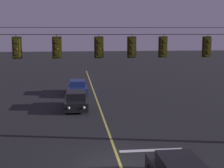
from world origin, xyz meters
name	(u,v)px	position (x,y,z in m)	size (l,w,h in m)	color
ground_plane	(120,165)	(0.00, 0.00, 0.00)	(180.00, 180.00, 0.00)	black
lane_centre_stripe	(104,119)	(0.00, 8.40, 0.00)	(0.14, 60.00, 0.01)	#D1C64C
stop_bar_paint	(151,150)	(1.90, 1.80, 0.00)	(3.40, 0.36, 0.01)	silver
signal_span_assembly	(114,77)	(0.00, 2.40, 3.87)	(15.82, 0.32, 7.45)	#38281C
traffic_light_leftmost	(16,48)	(-4.90, 2.39, 5.40)	(0.48, 0.41, 1.22)	black
traffic_light_left_inner	(57,48)	(-2.92, 2.39, 5.40)	(0.48, 0.41, 1.22)	black
traffic_light_centre	(99,47)	(-0.78, 2.39, 5.40)	(0.48, 0.41, 1.22)	black
traffic_light_right_inner	(132,47)	(0.94, 2.39, 5.40)	(0.48, 0.41, 1.22)	black
traffic_light_rightmost	(164,47)	(2.60, 2.39, 5.40)	(0.48, 0.41, 1.22)	black
traffic_light_far_right	(208,47)	(4.99, 2.39, 5.40)	(0.48, 0.41, 1.22)	black
car_oncoming_lead	(76,101)	(-1.92, 12.02, 0.65)	(1.80, 4.42, 1.39)	black
car_oncoming_trailing	(78,88)	(-1.69, 18.42, 0.65)	(1.80, 4.42, 1.39)	navy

